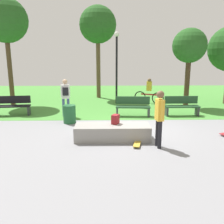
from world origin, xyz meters
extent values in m
plane|color=gray|center=(0.00, 0.00, 0.00)|extent=(28.00, 28.00, 0.00)
cube|color=#478C38|center=(0.00, 7.61, 0.00)|extent=(26.60, 12.78, 0.01)
cube|color=gray|center=(-0.81, -1.28, 0.25)|extent=(2.52, 0.88, 0.50)
cube|color=maroon|center=(-0.71, -1.13, 0.66)|extent=(0.30, 0.34, 0.32)
cylinder|color=black|center=(0.59, -1.93, 0.43)|extent=(0.12, 0.12, 0.86)
cylinder|color=black|center=(0.61, -2.14, 0.43)|extent=(0.12, 0.12, 0.86)
cube|color=gold|center=(0.60, -2.04, 1.19)|extent=(0.24, 0.34, 0.65)
cylinder|color=gold|center=(0.58, -1.87, 1.21)|extent=(0.09, 0.09, 0.60)
cylinder|color=gold|center=(0.62, -2.20, 1.21)|extent=(0.09, 0.09, 0.60)
sphere|color=brown|center=(0.60, -2.04, 1.66)|extent=(0.23, 0.23, 0.23)
cube|color=gold|center=(-0.02, -1.82, 0.07)|extent=(0.38, 0.82, 0.02)
cylinder|color=silver|center=(-0.03, -1.52, 0.03)|extent=(0.04, 0.06, 0.06)
cylinder|color=silver|center=(0.13, -1.56, 0.03)|extent=(0.04, 0.06, 0.06)
cylinder|color=silver|center=(-0.16, -2.07, 0.03)|extent=(0.04, 0.06, 0.06)
cylinder|color=silver|center=(0.00, -2.11, 0.03)|extent=(0.04, 0.06, 0.06)
cylinder|color=silver|center=(3.13, -0.94, 0.03)|extent=(0.06, 0.05, 0.06)
cube|color=#1E4223|center=(2.57, 1.98, 0.45)|extent=(1.61, 0.48, 0.06)
cube|color=#1E4223|center=(2.56, 2.20, 0.73)|extent=(1.60, 0.10, 0.36)
cube|color=#2D2D33|center=(3.30, 2.00, 0.23)|extent=(0.09, 0.40, 0.45)
cube|color=#2D2D33|center=(1.83, 1.97, 0.23)|extent=(0.09, 0.40, 0.45)
cube|color=#1E4223|center=(0.23, 1.92, 0.45)|extent=(1.63, 0.55, 0.06)
cube|color=#1E4223|center=(0.24, 2.14, 0.73)|extent=(1.60, 0.17, 0.36)
cube|color=#2D2D33|center=(0.96, 1.87, 0.23)|extent=(0.11, 0.40, 0.45)
cube|color=#2D2D33|center=(-0.51, 1.97, 0.23)|extent=(0.11, 0.40, 0.45)
cube|color=black|center=(-5.48, 2.21, 0.45)|extent=(1.64, 0.60, 0.06)
cube|color=black|center=(-5.50, 2.43, 0.73)|extent=(1.60, 0.23, 0.36)
cube|color=#2D2D33|center=(-4.75, 2.29, 0.23)|extent=(0.12, 0.40, 0.45)
cylinder|color=#4C3823|center=(-6.52, 4.94, 1.98)|extent=(0.26, 0.26, 3.95)
sphere|color=#23561E|center=(-6.52, 4.94, 4.68)|extent=(2.43, 2.43, 2.43)
cylinder|color=brown|center=(-1.56, 7.24, 2.02)|extent=(0.27, 0.27, 4.03)
sphere|color=#23561E|center=(-1.56, 7.24, 4.74)|extent=(2.38, 2.38, 2.38)
cylinder|color=#42301E|center=(3.43, 4.11, 1.38)|extent=(0.27, 0.27, 2.77)
sphere|color=#23561E|center=(3.43, 4.11, 3.32)|extent=(1.82, 1.82, 1.82)
cylinder|color=black|center=(-0.42, 5.18, 1.93)|extent=(0.12, 0.12, 3.86)
sphere|color=silver|center=(-0.42, 5.18, 3.98)|extent=(0.28, 0.28, 0.28)
cylinder|color=#1E592D|center=(-2.58, 0.83, 0.38)|extent=(0.53, 0.53, 0.76)
cylinder|color=#3F5184|center=(-3.03, 2.00, 0.42)|extent=(0.12, 0.12, 0.85)
cylinder|color=#3F5184|center=(-2.81, 2.04, 0.42)|extent=(0.12, 0.12, 0.85)
cube|color=white|center=(-2.92, 2.02, 1.16)|extent=(0.35, 0.26, 0.63)
cylinder|color=white|center=(-3.08, 1.99, 1.19)|extent=(0.09, 0.09, 0.58)
cylinder|color=white|center=(-2.75, 2.05, 1.19)|extent=(0.09, 0.09, 0.58)
sphere|color=tan|center=(-2.92, 2.02, 1.63)|extent=(0.23, 0.23, 0.23)
cube|color=black|center=(-2.89, 1.87, 1.20)|extent=(0.29, 0.21, 0.36)
torus|color=black|center=(1.03, 5.40, 0.33)|extent=(0.67, 0.37, 0.72)
torus|color=black|center=(2.02, 4.92, 0.33)|extent=(0.67, 0.37, 0.72)
cube|color=#B22626|center=(1.52, 5.16, 0.53)|extent=(0.91, 0.47, 0.08)
cube|color=gold|center=(1.52, 5.16, 1.03)|extent=(0.33, 0.28, 0.56)
sphere|color=brown|center=(1.52, 5.16, 1.38)|extent=(0.22, 0.22, 0.22)
camera|label=1|loc=(-0.99, -9.11, 2.77)|focal=38.72mm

